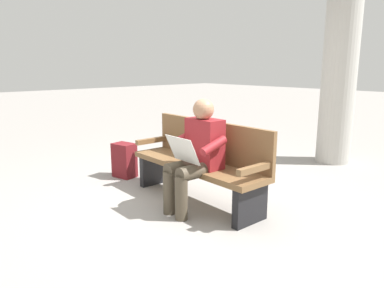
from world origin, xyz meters
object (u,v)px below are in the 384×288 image
at_px(bench_near, 201,161).
at_px(person_seated, 197,152).
at_px(support_pillar, 341,53).
at_px(backpack, 125,160).

height_order(bench_near, person_seated, person_seated).
distance_m(person_seated, support_pillar, 3.17).
bearing_deg(support_pillar, person_seated, 89.43).
distance_m(bench_near, person_seated, 0.35).
relative_size(backpack, support_pillar, 0.14).
xyz_separation_m(backpack, support_pillar, (-1.55, -2.90, 1.47)).
xyz_separation_m(person_seated, backpack, (1.52, -0.08, -0.40)).
height_order(person_seated, support_pillar, support_pillar).
relative_size(person_seated, support_pillar, 0.35).
distance_m(backpack, support_pillar, 3.61).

